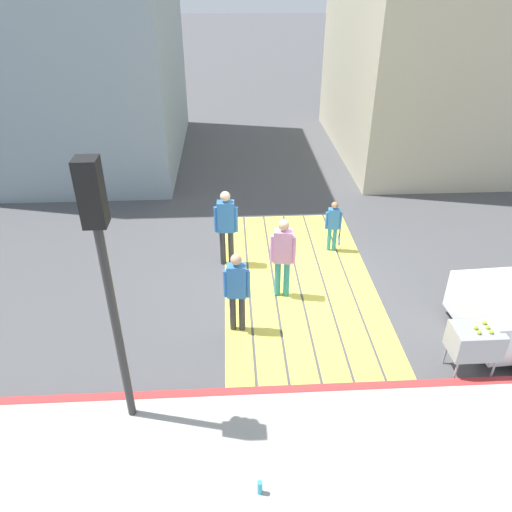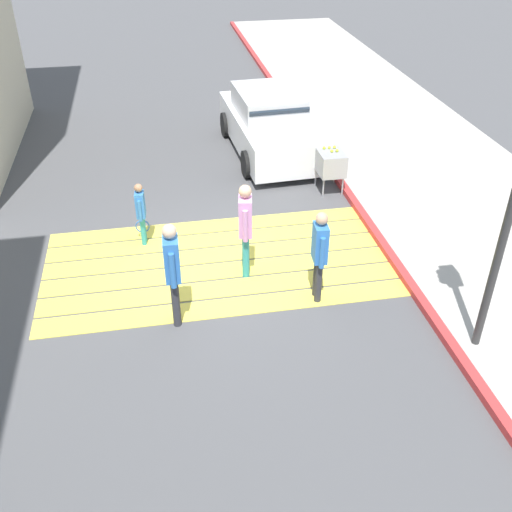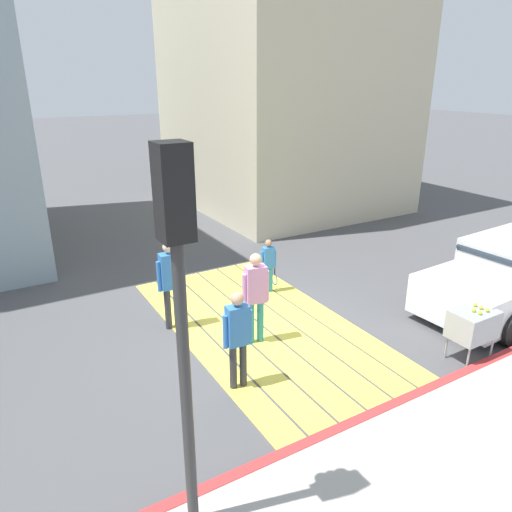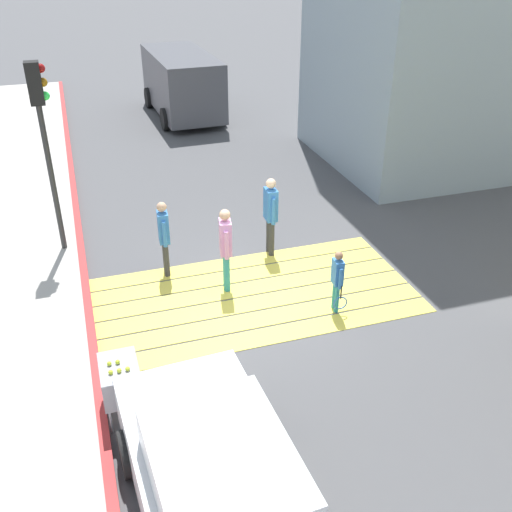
% 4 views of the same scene
% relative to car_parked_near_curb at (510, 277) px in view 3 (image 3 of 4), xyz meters
% --- Properties ---
extents(ground_plane, '(120.00, 120.00, 0.00)m').
position_rel_car_parked_near_curb_xyz_m(ground_plane, '(2.00, 4.96, -0.73)').
color(ground_plane, '#4C4C4F').
extents(crosswalk_stripes, '(6.40, 3.25, 0.01)m').
position_rel_car_parked_near_curb_xyz_m(crosswalk_stripes, '(2.00, 4.96, -0.73)').
color(crosswalk_stripes, '#EAD64C').
rests_on(crosswalk_stripes, ground).
extents(curb_painted, '(0.16, 40.00, 0.13)m').
position_rel_car_parked_near_curb_xyz_m(curb_painted, '(-1.25, 4.96, -0.67)').
color(curb_painted, '#BC3333').
rests_on(curb_painted, ground).
extents(building_far_south, '(8.00, 7.03, 9.85)m').
position_rel_car_parked_near_curb_xyz_m(building_far_south, '(10.50, -1.06, 4.19)').
color(building_far_south, beige).
rests_on(building_far_south, ground).
extents(car_parked_near_curb, '(2.16, 4.39, 1.57)m').
position_rel_car_parked_near_curb_xyz_m(car_parked_near_curb, '(0.00, 0.00, 0.00)').
color(car_parked_near_curb, white).
rests_on(car_parked_near_curb, ground).
extents(traffic_light_corner, '(0.39, 0.28, 4.24)m').
position_rel_car_parked_near_curb_xyz_m(traffic_light_corner, '(-1.58, 8.02, 2.30)').
color(traffic_light_corner, '#2D2D2D').
rests_on(traffic_light_corner, ground).
extents(tennis_ball_cart, '(0.56, 0.80, 1.02)m').
position_rel_car_parked_near_curb_xyz_m(tennis_ball_cart, '(-0.90, 2.42, -0.04)').
color(tennis_ball_cart, '#99999E').
rests_on(tennis_ball_cart, ground).
extents(pedestrian_adult_lead, '(0.29, 0.51, 1.79)m').
position_rel_car_parked_near_curb_xyz_m(pedestrian_adult_lead, '(1.53, 5.39, 0.31)').
color(pedestrian_adult_lead, teal).
rests_on(pedestrian_adult_lead, ground).
extents(pedestrian_adult_trailing, '(0.25, 0.53, 1.83)m').
position_rel_car_parked_near_curb_xyz_m(pedestrian_adult_trailing, '(2.86, 6.53, 0.33)').
color(pedestrian_adult_trailing, '#333338').
rests_on(pedestrian_adult_trailing, ground).
extents(pedestrian_adult_side, '(0.24, 0.49, 1.68)m').
position_rel_car_parked_near_curb_xyz_m(pedestrian_adult_side, '(0.46, 6.34, 0.24)').
color(pedestrian_adult_side, '#333338').
rests_on(pedestrian_adult_side, ground).
extents(pedestrian_child_with_racket, '(0.28, 0.41, 1.30)m').
position_rel_car_parked_near_curb_xyz_m(pedestrian_child_with_racket, '(3.33, 3.99, -0.00)').
color(pedestrian_child_with_racket, teal).
rests_on(pedestrian_child_with_racket, ground).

